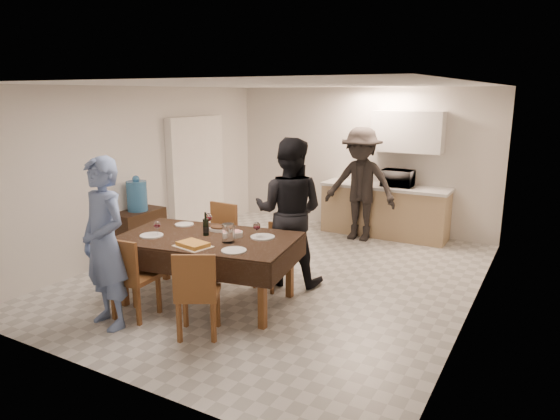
{
  "coord_description": "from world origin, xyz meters",
  "views": [
    {
      "loc": [
        3.24,
        -5.76,
        2.5
      ],
      "look_at": [
        0.15,
        -0.3,
        1.02
      ],
      "focal_mm": 32.0,
      "sensor_mm": 36.0,
      "label": 1
    }
  ],
  "objects_px": {
    "savoury_tart": "(193,244)",
    "water_jug": "(137,196)",
    "water_pitcher": "(228,233)",
    "person_near": "(105,244)",
    "dining_table": "(207,240)",
    "person_kitchen": "(360,184)",
    "microwave": "(398,178)",
    "wine_bottle": "(206,224)",
    "person_far": "(289,212)",
    "console": "(140,234)"
  },
  "relations": [
    {
      "from": "person_far",
      "to": "microwave",
      "type": "bearing_deg",
      "value": -115.63
    },
    {
      "from": "savoury_tart",
      "to": "microwave",
      "type": "bearing_deg",
      "value": 76.04
    },
    {
      "from": "dining_table",
      "to": "wine_bottle",
      "type": "distance_m",
      "value": 0.19
    },
    {
      "from": "console",
      "to": "person_near",
      "type": "height_order",
      "value": "person_near"
    },
    {
      "from": "water_pitcher",
      "to": "wine_bottle",
      "type": "bearing_deg",
      "value": 165.96
    },
    {
      "from": "water_pitcher",
      "to": "person_kitchen",
      "type": "bearing_deg",
      "value": 85.11
    },
    {
      "from": "dining_table",
      "to": "wine_bottle",
      "type": "bearing_deg",
      "value": 125.26
    },
    {
      "from": "dining_table",
      "to": "person_far",
      "type": "bearing_deg",
      "value": 52.62
    },
    {
      "from": "water_jug",
      "to": "microwave",
      "type": "distance_m",
      "value": 4.37
    },
    {
      "from": "savoury_tart",
      "to": "dining_table",
      "type": "bearing_deg",
      "value": 104.74
    },
    {
      "from": "wine_bottle",
      "to": "water_pitcher",
      "type": "xyz_separation_m",
      "value": [
        0.4,
        -0.1,
        -0.04
      ]
    },
    {
      "from": "water_pitcher",
      "to": "person_near",
      "type": "height_order",
      "value": "person_near"
    },
    {
      "from": "water_pitcher",
      "to": "person_far",
      "type": "distance_m",
      "value": 1.12
    },
    {
      "from": "microwave",
      "to": "person_far",
      "type": "bearing_deg",
      "value": 77.86
    },
    {
      "from": "console",
      "to": "wine_bottle",
      "type": "relative_size",
      "value": 2.82
    },
    {
      "from": "person_far",
      "to": "water_jug",
      "type": "bearing_deg",
      "value": -7.72
    },
    {
      "from": "dining_table",
      "to": "console",
      "type": "distance_m",
      "value": 2.13
    },
    {
      "from": "water_jug",
      "to": "person_near",
      "type": "height_order",
      "value": "person_near"
    },
    {
      "from": "console",
      "to": "person_near",
      "type": "xyz_separation_m",
      "value": [
        1.38,
        -1.85,
        0.56
      ]
    },
    {
      "from": "water_jug",
      "to": "water_pitcher",
      "type": "height_order",
      "value": "water_jug"
    },
    {
      "from": "person_near",
      "to": "water_pitcher",
      "type": "bearing_deg",
      "value": 60.22
    },
    {
      "from": "wine_bottle",
      "to": "person_near",
      "type": "distance_m",
      "value": 1.21
    },
    {
      "from": "water_jug",
      "to": "savoury_tart",
      "type": "distance_m",
      "value": 2.35
    },
    {
      "from": "water_jug",
      "to": "person_kitchen",
      "type": "height_order",
      "value": "person_kitchen"
    },
    {
      "from": "water_jug",
      "to": "water_pitcher",
      "type": "distance_m",
      "value": 2.44
    },
    {
      "from": "wine_bottle",
      "to": "savoury_tart",
      "type": "distance_m",
      "value": 0.47
    },
    {
      "from": "dining_table",
      "to": "microwave",
      "type": "relative_size",
      "value": 4.31
    },
    {
      "from": "console",
      "to": "person_near",
      "type": "bearing_deg",
      "value": -53.24
    },
    {
      "from": "water_pitcher",
      "to": "microwave",
      "type": "bearing_deg",
      "value": 78.37
    },
    {
      "from": "person_near",
      "to": "person_kitchen",
      "type": "bearing_deg",
      "value": 87.24
    },
    {
      "from": "dining_table",
      "to": "water_pitcher",
      "type": "distance_m",
      "value": 0.38
    },
    {
      "from": "dining_table",
      "to": "water_pitcher",
      "type": "relative_size",
      "value": 10.46
    },
    {
      "from": "microwave",
      "to": "savoury_tart",
      "type": "bearing_deg",
      "value": 76.04
    },
    {
      "from": "savoury_tart",
      "to": "water_jug",
      "type": "bearing_deg",
      "value": 149.86
    },
    {
      "from": "savoury_tart",
      "to": "microwave",
      "type": "xyz_separation_m",
      "value": [
        1.06,
        4.26,
        0.21
      ]
    },
    {
      "from": "dining_table",
      "to": "water_jug",
      "type": "height_order",
      "value": "water_jug"
    },
    {
      "from": "person_near",
      "to": "person_kitchen",
      "type": "distance_m",
      "value": 4.64
    },
    {
      "from": "water_jug",
      "to": "wine_bottle",
      "type": "xyz_separation_m",
      "value": [
        1.88,
        -0.75,
        -0.02
      ]
    },
    {
      "from": "microwave",
      "to": "person_near",
      "type": "xyz_separation_m",
      "value": [
        -1.71,
        -4.93,
        -0.12
      ]
    },
    {
      "from": "microwave",
      "to": "person_kitchen",
      "type": "xyz_separation_m",
      "value": [
        -0.51,
        -0.45,
        -0.08
      ]
    },
    {
      "from": "person_kitchen",
      "to": "savoury_tart",
      "type": "bearing_deg",
      "value": -98.18
    },
    {
      "from": "person_near",
      "to": "person_kitchen",
      "type": "xyz_separation_m",
      "value": [
        1.2,
        4.48,
        0.04
      ]
    },
    {
      "from": "wine_bottle",
      "to": "person_near",
      "type": "relative_size",
      "value": 0.15
    },
    {
      "from": "savoury_tart",
      "to": "person_far",
      "type": "distance_m",
      "value": 1.5
    },
    {
      "from": "person_far",
      "to": "person_kitchen",
      "type": "distance_m",
      "value": 2.38
    },
    {
      "from": "console",
      "to": "wine_bottle",
      "type": "bearing_deg",
      "value": -21.72
    },
    {
      "from": "water_jug",
      "to": "savoury_tart",
      "type": "xyz_separation_m",
      "value": [
        2.03,
        -1.18,
        -0.14
      ]
    },
    {
      "from": "person_kitchen",
      "to": "console",
      "type": "bearing_deg",
      "value": -134.41
    },
    {
      "from": "savoury_tart",
      "to": "person_far",
      "type": "xyz_separation_m",
      "value": [
        0.45,
        1.43,
        0.13
      ]
    },
    {
      "from": "savoury_tart",
      "to": "person_near",
      "type": "xyz_separation_m",
      "value": [
        -0.65,
        -0.67,
        0.09
      ]
    }
  ]
}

